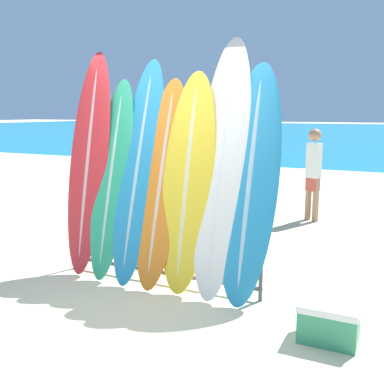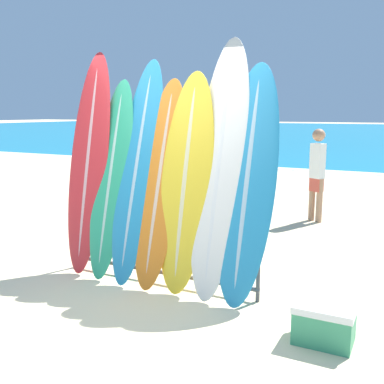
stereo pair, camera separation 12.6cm
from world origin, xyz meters
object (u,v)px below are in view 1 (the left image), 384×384
at_px(person_near_water, 313,171).
at_px(surfboard_slot_2, 138,170).
at_px(surfboard_slot_6, 250,182).
at_px(surfboard_slot_5, 222,167).
at_px(surfboard_slot_1, 112,178).
at_px(surfboard_slot_4, 188,182).
at_px(surfboard_rack, 160,241).
at_px(surfboard_slot_0, 89,163).
at_px(person_mid_beach, 208,155).
at_px(surfboard_slot_3, 161,182).
at_px(cooler_box, 329,322).

bearing_deg(person_near_water, surfboard_slot_2, 100.28).
bearing_deg(surfboard_slot_6, surfboard_slot_5, 174.80).
height_order(surfboard_slot_1, surfboard_slot_4, surfboard_slot_4).
xyz_separation_m(surfboard_rack, surfboard_slot_0, (-0.97, 0.06, 0.80)).
bearing_deg(surfboard_slot_4, person_mid_beach, 110.99).
height_order(surfboard_slot_5, person_mid_beach, surfboard_slot_5).
bearing_deg(person_mid_beach, surfboard_slot_6, 158.12).
height_order(surfboard_slot_3, surfboard_slot_4, surfboard_slot_4).
bearing_deg(surfboard_rack, surfboard_slot_5, 7.93).
relative_size(surfboard_slot_5, cooler_box, 5.49).
bearing_deg(surfboard_slot_5, cooler_box, -26.70).
relative_size(surfboard_slot_3, surfboard_slot_6, 0.95).
distance_m(surfboard_slot_1, person_near_water, 3.91).
xyz_separation_m(surfboard_slot_3, surfboard_slot_4, (0.32, -0.02, 0.03)).
height_order(surfboard_slot_0, person_near_water, surfboard_slot_0).
xyz_separation_m(surfboard_slot_4, surfboard_slot_5, (0.35, 0.06, 0.17)).
bearing_deg(person_mid_beach, surfboard_slot_3, 146.97).
relative_size(surfboard_rack, surfboard_slot_4, 1.01).
xyz_separation_m(surfboard_slot_1, surfboard_slot_2, (0.33, 0.04, 0.11)).
bearing_deg(person_near_water, surfboard_rack, 105.20).
relative_size(surfboard_slot_6, person_mid_beach, 1.32).
relative_size(surfboard_slot_4, surfboard_slot_5, 0.87).
bearing_deg(surfboard_slot_5, person_near_water, 85.65).
xyz_separation_m(surfboard_slot_1, surfboard_slot_3, (0.64, 0.00, -0.00)).
bearing_deg(surfboard_slot_3, surfboard_slot_6, 0.92).
bearing_deg(surfboard_slot_2, surfboard_slot_5, 0.61).
relative_size(surfboard_slot_2, surfboard_slot_6, 1.04).
height_order(surfboard_slot_4, surfboard_slot_6, surfboard_slot_6).
bearing_deg(surfboard_slot_3, person_mid_beach, 107.24).
bearing_deg(surfboard_slot_4, surfboard_slot_3, 176.46).
height_order(surfboard_rack, surfboard_slot_5, surfboard_slot_5).
bearing_deg(cooler_box, person_near_water, 102.71).
distance_m(surfboard_slot_1, surfboard_slot_2, 0.35).
relative_size(surfboard_rack, surfboard_slot_2, 0.94).
height_order(surfboard_slot_1, surfboard_slot_6, surfboard_slot_6).
bearing_deg(surfboard_slot_6, cooler_box, -32.89).
bearing_deg(surfboard_rack, surfboard_slot_3, 93.29).
relative_size(surfboard_rack, surfboard_slot_3, 1.04).
distance_m(surfboard_slot_3, surfboard_slot_5, 0.70).
height_order(surfboard_slot_0, surfboard_slot_2, surfboard_slot_0).
bearing_deg(surfboard_slot_3, surfboard_rack, -86.71).
distance_m(surfboard_slot_1, cooler_box, 2.74).
bearing_deg(person_mid_beach, person_near_water, -158.19).
xyz_separation_m(surfboard_slot_2, surfboard_slot_5, (0.98, 0.01, 0.08)).
bearing_deg(surfboard_slot_3, cooler_box, -16.64).
distance_m(surfboard_rack, surfboard_slot_4, 0.74).
xyz_separation_m(surfboard_rack, surfboard_slot_5, (0.67, 0.09, 0.84)).
height_order(surfboard_slot_4, person_near_water, surfboard_slot_4).
relative_size(surfboard_slot_1, surfboard_slot_3, 1.00).
bearing_deg(surfboard_slot_1, surfboard_slot_2, 6.51).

